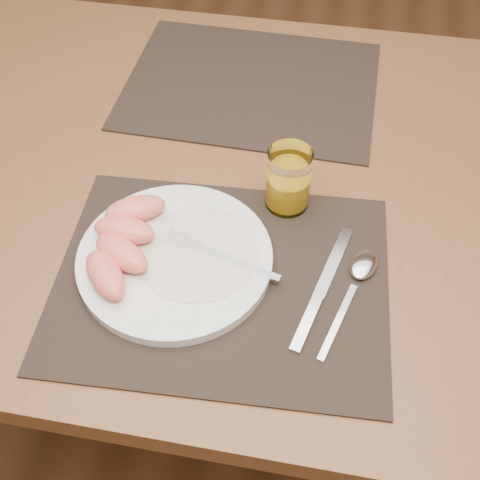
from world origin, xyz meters
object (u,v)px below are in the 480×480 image
placemat_far (251,85)px  spoon (360,272)px  table (245,205)px  juice_glass (288,182)px  knife (318,297)px  fork (211,252)px  plate (175,258)px  placemat_near (222,280)px

placemat_far → spoon: bearing=-61.4°
table → juice_glass: 0.16m
knife → fork: bearing=166.6°
placemat_far → juice_glass: (0.10, -0.28, 0.05)m
plate → spoon: plate is taller
knife → spoon: size_ratio=1.15×
placemat_far → spoon: 0.46m
placemat_far → spoon: spoon is taller
placemat_near → plate: bearing=166.2°
placemat_near → placemat_far: size_ratio=1.00×
table → spoon: 0.28m
placemat_near → placemat_far: bearing=94.4°
juice_glass → plate: bearing=-134.5°
plate → fork: size_ratio=1.57×
table → knife: size_ratio=6.44×
table → fork: fork is taller
placemat_far → fork: size_ratio=2.61×
placemat_near → plate: 0.07m
table → placemat_far: placemat_far is taller
spoon → juice_glass: size_ratio=1.92×
placemat_near → juice_glass: 0.18m
placemat_far → plate: plate is taller
fork → juice_glass: 0.16m
table → placemat_far: (-0.03, 0.22, 0.09)m
table → plate: bearing=-107.4°
placemat_near → fork: size_ratio=2.61×
placemat_near → fork: bearing=125.2°
table → spoon: size_ratio=7.38×
plate → knife: 0.20m
table → placemat_near: bearing=-88.6°
plate → juice_glass: 0.20m
knife → juice_glass: bearing=111.3°
fork → knife: (0.15, -0.04, -0.02)m
table → placemat_far: bearing=97.5°
spoon → placemat_far: bearing=118.6°
plate → spoon: size_ratio=1.42×
placemat_far → spoon: size_ratio=2.37×
table → fork: bearing=-94.5°
fork → spoon: bearing=3.2°
table → knife: 0.28m
table → placemat_far: 0.24m
juice_glass → placemat_near: bearing=-113.5°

